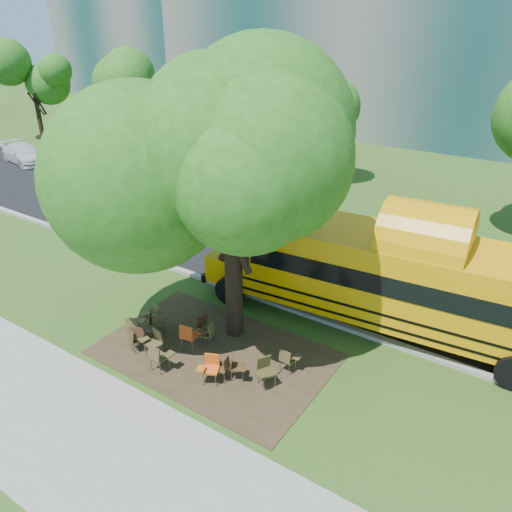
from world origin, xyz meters
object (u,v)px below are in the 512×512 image
Objects in this scene: school_bus at (414,282)px; chair_9 at (154,315)px; chair_6 at (223,366)px; chair_15 at (208,331)px; chair_1 at (135,338)px; pedestrian_a at (134,155)px; chair_5 at (210,366)px; chair_14 at (154,321)px; chair_10 at (204,327)px; black_car at (151,220)px; chair_13 at (288,359)px; pedestrian_b at (123,153)px; main_tree at (231,167)px; chair_8 at (159,321)px; chair_12 at (265,369)px; chair_11 at (189,334)px; bg_car_silver at (101,175)px; chair_7 at (236,365)px; chair_3 at (154,340)px; chair_0 at (133,325)px; bg_car_white at (24,154)px; bg_car_red at (192,191)px; chair_2 at (139,335)px; chair_4 at (159,356)px.

school_bus reaches higher than chair_9.
chair_15 is (-1.39, 1.07, 0.02)m from chair_6.
pedestrian_a is (-14.82, 14.26, 0.47)m from chair_1.
chair_14 is (-2.97, 0.82, -0.03)m from chair_5.
chair_14 is (-1.63, -0.56, -0.07)m from chair_10.
black_car is (-7.60, 5.40, 0.08)m from chair_10.
pedestrian_a is (-17.62, 14.07, 0.42)m from chair_5.
chair_13 is 11.78m from black_car.
pedestrian_b is at bearing 40.78° from chair_6.
main_tree reaches higher than chair_10.
chair_5 is at bearing 40.15° from chair_14.
chair_8 is 0.91× the size of chair_12.
chair_8 is 8.49m from black_car.
chair_11 is 2.83m from chair_12.
chair_13 is (4.45, 0.67, -0.01)m from chair_8.
pedestrian_b reaches higher than bg_car_silver.
chair_11 is 1.12× the size of chair_14.
main_tree is 11.27× the size of chair_7.
chair_5 is at bearing -167.84° from chair_3.
chair_7 is at bearing -53.26° from main_tree.
pedestrian_b reaches higher than chair_5.
black_car is at bearing 82.71° from chair_8.
chair_13 is (4.99, 1.26, -0.01)m from chair_0.
chair_7 is 3.39m from chair_8.
chair_5 is at bearing -120.39° from bg_car_silver.
chair_0 is 1.00× the size of chair_8.
bg_car_white is at bearing 122.77° from chair_0.
bg_car_silver is at bearing 43.06° from chair_15.
black_car is 1.13× the size of bg_car_silver.
main_tree reaches higher than pedestrian_b.
chair_10 is at bearing -34.93° from chair_8.
bg_car_red is at bearing -102.27° from chair_12.
chair_2 reaches higher than chair_0.
pedestrian_a reaches higher than chair_15.
chair_13 is at bearing -17.13° from chair_0.
pedestrian_b is (-16.47, 14.09, 0.38)m from chair_3.
chair_11 is 18.17m from bg_car_silver.
chair_13 is (2.96, 0.17, -0.09)m from chair_10.
chair_9 is (-0.44, 1.08, -0.03)m from chair_2.
black_car is at bearing -113.79° from bg_car_silver.
chair_5 is 1.09× the size of chair_15.
bg_car_white is (-26.76, 9.34, 0.14)m from chair_13.
black_car is 0.89× the size of bg_car_white.
bg_car_white is (-8.32, 0.37, 0.07)m from bg_car_silver.
chair_12 is at bearing 24.95° from chair_4.
chair_7 is 1.52m from chair_13.
chair_8 is (-3.08, 0.62, 0.02)m from chair_6.
school_bus is at bearing -101.91° from bg_car_silver.
chair_1 is at bearing 85.35° from chair_6.
chair_12 is (4.74, 0.43, 0.05)m from chair_0.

